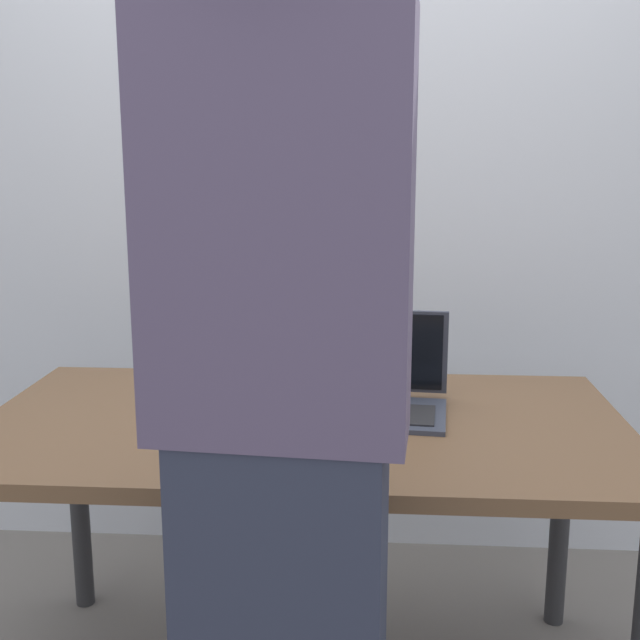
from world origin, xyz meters
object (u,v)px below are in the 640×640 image
(beer_bottle_amber, at_px, (264,354))
(person_figure, at_px, (279,423))
(beer_bottle_dark, at_px, (212,353))
(laptop, at_px, (381,388))

(beer_bottle_amber, bearing_deg, person_figure, -80.01)
(person_figure, bearing_deg, beer_bottle_dark, 109.31)
(laptop, height_order, beer_bottle_dark, beer_bottle_dark)
(beer_bottle_amber, xyz_separation_m, person_figure, (0.13, -0.73, 0.07))
(beer_bottle_dark, relative_size, person_figure, 0.16)
(laptop, bearing_deg, person_figure, -104.25)
(beer_bottle_dark, xyz_separation_m, person_figure, (0.28, -0.80, 0.09))
(beer_bottle_dark, distance_m, beer_bottle_amber, 0.17)
(laptop, distance_m, person_figure, 0.73)
(laptop, xyz_separation_m, beer_bottle_amber, (-0.30, 0.03, 0.08))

